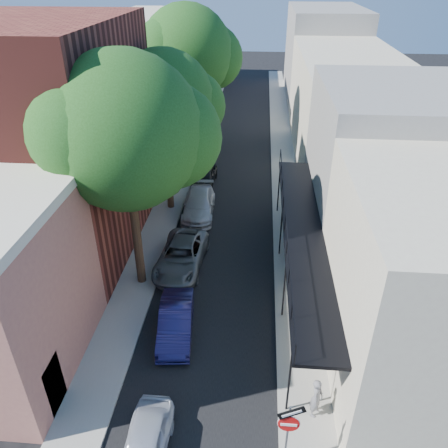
% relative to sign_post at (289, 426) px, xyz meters
% --- Properties ---
extents(road_surface, '(6.00, 64.00, 0.01)m').
position_rel_sign_post_xyz_m(road_surface, '(-3.16, 29.03, -2.03)').
color(road_surface, black).
rests_on(road_surface, ground).
extents(sidewalk_left, '(2.00, 64.00, 0.12)m').
position_rel_sign_post_xyz_m(sidewalk_left, '(-7.16, 29.03, -1.98)').
color(sidewalk_left, gray).
rests_on(sidewalk_left, ground).
extents(sidewalk_right, '(2.00, 64.00, 0.12)m').
position_rel_sign_post_xyz_m(sidewalk_right, '(0.84, 29.03, -1.98)').
color(sidewalk_right, gray).
rests_on(sidewalk_right, ground).
extents(buildings_left, '(10.10, 59.10, 12.00)m').
position_rel_sign_post_xyz_m(buildings_left, '(-12.46, 27.79, 2.90)').
color(buildings_left, '#B8735E').
rests_on(buildings_left, ground).
extents(buildings_right, '(9.80, 55.00, 10.00)m').
position_rel_sign_post_xyz_m(buildings_right, '(5.83, 28.51, 2.39)').
color(buildings_right, beige).
rests_on(buildings_right, ground).
extents(sign_post, '(0.89, 0.17, 2.99)m').
position_rel_sign_post_xyz_m(sign_post, '(0.00, 0.00, 0.00)').
color(sign_post, '#595B60').
rests_on(sign_post, ground).
extents(oak_near, '(7.48, 6.80, 11.42)m').
position_rel_sign_post_xyz_m(oak_near, '(-6.53, 9.29, 5.84)').
color(oak_near, black).
rests_on(oak_near, ground).
extents(oak_mid, '(6.60, 6.00, 10.20)m').
position_rel_sign_post_xyz_m(oak_mid, '(-6.58, 17.26, 5.02)').
color(oak_mid, black).
rests_on(oak_mid, ground).
extents(oak_far, '(7.70, 7.00, 11.90)m').
position_rel_sign_post_xyz_m(oak_far, '(-6.51, 26.30, 6.22)').
color(oak_far, black).
rests_on(oak_far, ground).
extents(parked_car_a, '(1.51, 3.66, 1.24)m').
position_rel_sign_post_xyz_m(parked_car_a, '(-4.56, -0.15, -1.42)').
color(parked_car_a, '#B5BBC9').
rests_on(parked_car_a, ground).
extents(parked_car_b, '(1.82, 4.17, 1.33)m').
position_rel_sign_post_xyz_m(parked_car_b, '(-4.56, 5.61, -1.37)').
color(parked_car_b, '#191645').
rests_on(parked_car_b, ground).
extents(parked_car_c, '(2.59, 5.13, 1.39)m').
position_rel_sign_post_xyz_m(parked_car_c, '(-5.13, 10.54, -1.34)').
color(parked_car_c, '#5B5F63').
rests_on(parked_car_c, ground).
extents(parked_car_d, '(2.17, 4.91, 1.40)m').
position_rel_sign_post_xyz_m(parked_car_d, '(-4.97, 16.40, -1.34)').
color(parked_car_d, '#B9B9BE').
rests_on(parked_car_d, ground).
extents(parked_car_e, '(1.73, 3.87, 1.29)m').
position_rel_sign_post_xyz_m(parked_car_e, '(-5.15, 21.01, -1.39)').
color(parked_car_e, black).
rests_on(parked_car_e, ground).
extents(pedestrian, '(0.59, 0.71, 1.66)m').
position_rel_sign_post_xyz_m(pedestrian, '(1.15, 1.95, -1.09)').
color(pedestrian, slate).
rests_on(pedestrian, sidewalk_right).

